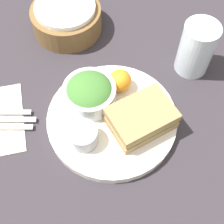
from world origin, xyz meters
TOP-DOWN VIEW (x-y plane):
  - ground_plane at (0.00, 0.00)m, footprint 4.00×4.00m
  - plate at (0.00, 0.00)m, footprint 0.28×0.28m
  - sandwich at (0.05, -0.03)m, footprint 0.15×0.12m
  - salad_bowl at (-0.04, 0.05)m, footprint 0.11×0.11m
  - dressing_cup at (-0.07, -0.04)m, footprint 0.06×0.06m
  - orange_wedge at (0.03, 0.07)m, footprint 0.05×0.05m
  - drink_glass at (0.22, 0.11)m, footprint 0.08×0.08m
  - bread_basket at (-0.05, 0.29)m, footprint 0.18×0.18m

SIDE VIEW (x-z plane):
  - ground_plane at x=0.00m, z-range 0.00..0.00m
  - plate at x=0.00m, z-range 0.00..0.02m
  - bread_basket at x=-0.05m, z-range 0.00..0.07m
  - dressing_cup at x=-0.07m, z-range 0.02..0.06m
  - sandwich at x=0.05m, z-range 0.02..0.07m
  - orange_wedge at x=0.03m, z-range 0.02..0.07m
  - salad_bowl at x=-0.04m, z-range 0.02..0.08m
  - drink_glass at x=0.22m, z-range 0.00..0.13m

